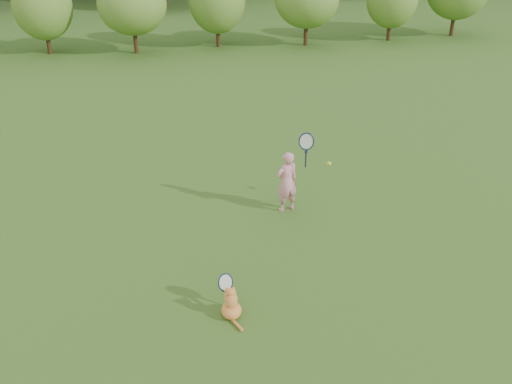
{
  "coord_description": "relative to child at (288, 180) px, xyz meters",
  "views": [
    {
      "loc": [
        -1.36,
        -6.72,
        4.7
      ],
      "look_at": [
        0.2,
        0.8,
        0.7
      ],
      "focal_mm": 40.0,
      "sensor_mm": 36.0,
      "label": 1
    }
  ],
  "objects": [
    {
      "name": "cat",
      "position": [
        -1.36,
        -2.49,
        -0.33
      ],
      "size": [
        0.31,
        0.61,
        0.58
      ],
      "rotation": [
        0.0,
        0.0,
        -0.07
      ],
      "color": "orange",
      "rests_on": "ground"
    },
    {
      "name": "ground",
      "position": [
        -0.85,
        -1.37,
        -0.55
      ],
      "size": [
        100.0,
        100.0,
        0.0
      ],
      "primitive_type": "plane",
      "color": "#284F16",
      "rests_on": "ground"
    },
    {
      "name": "shrub_row",
      "position": [
        -0.85,
        11.63,
        0.85
      ],
      "size": [
        28.0,
        3.0,
        2.8
      ],
      "primitive_type": null,
      "color": "#5A7524",
      "rests_on": "ground"
    },
    {
      "name": "child",
      "position": [
        0.0,
        0.0,
        0.0
      ],
      "size": [
        0.61,
        0.38,
        1.58
      ],
      "rotation": [
        0.0,
        0.0,
        3.42
      ],
      "color": "pink",
      "rests_on": "ground"
    },
    {
      "name": "tennis_ball",
      "position": [
        0.75,
        0.14,
        0.17
      ],
      "size": [
        0.08,
        0.08,
        0.08
      ],
      "color": "#CAD719",
      "rests_on": "ground"
    }
  ]
}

